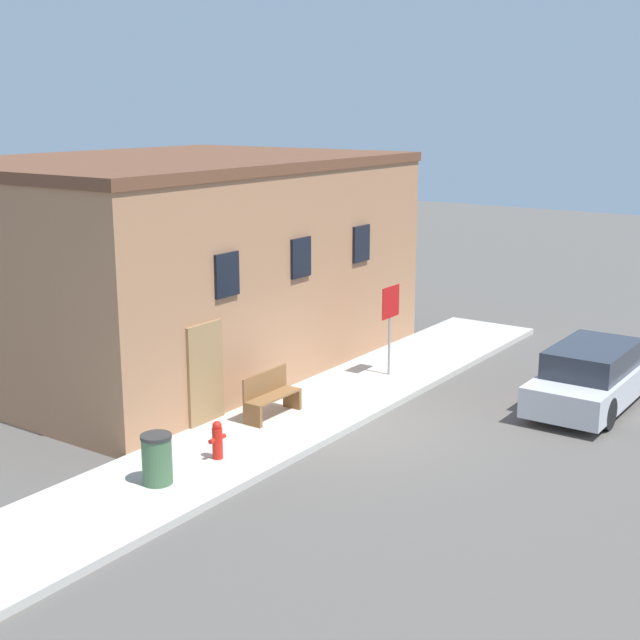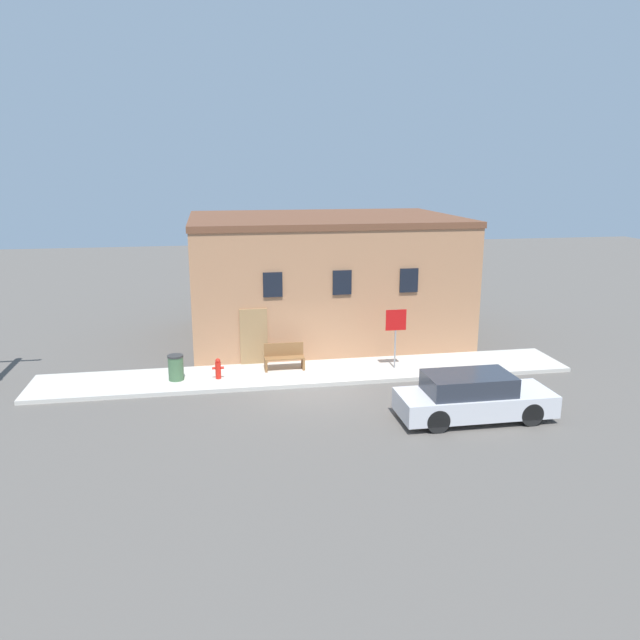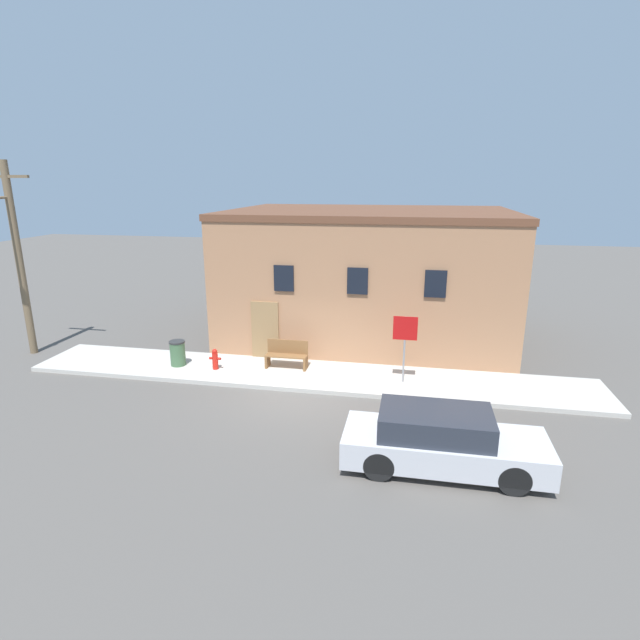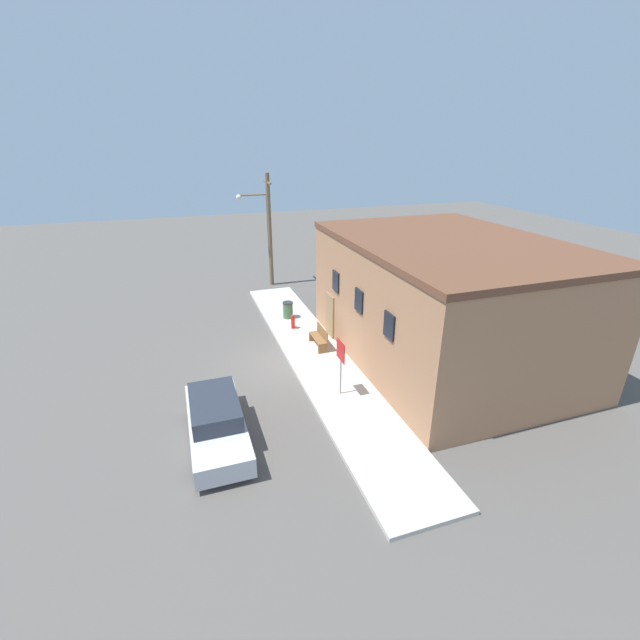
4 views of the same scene
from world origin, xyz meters
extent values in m
plane|color=#56514C|center=(0.00, 0.00, 0.00)|extent=(80.00, 80.00, 0.00)
cube|color=#BCB7AD|center=(0.00, 1.28, 0.07)|extent=(18.76, 2.56, 0.14)
cube|color=#A87551|center=(1.49, 6.48, 2.47)|extent=(10.90, 7.83, 4.95)
cube|color=brown|center=(1.49, 6.48, 5.07)|extent=(11.00, 7.93, 0.24)
cube|color=black|center=(-1.06, 2.53, 3.07)|extent=(0.70, 0.08, 0.90)
cube|color=black|center=(1.49, 2.53, 3.07)|extent=(0.70, 0.08, 0.90)
cube|color=black|center=(4.03, 2.53, 3.07)|extent=(0.70, 0.08, 0.90)
cube|color=#937047|center=(-1.79, 2.53, 1.10)|extent=(1.00, 0.08, 2.20)
cylinder|color=red|center=(-3.12, 1.07, 0.43)|extent=(0.19, 0.19, 0.58)
sphere|color=red|center=(-3.12, 1.07, 0.77)|extent=(0.17, 0.17, 0.17)
cylinder|color=red|center=(-3.27, 1.07, 0.52)|extent=(0.11, 0.09, 0.09)
cylinder|color=red|center=(-2.97, 1.07, 0.52)|extent=(0.11, 0.09, 0.09)
cylinder|color=gray|center=(3.15, 1.16, 1.22)|extent=(0.06, 0.06, 2.15)
cube|color=red|center=(3.15, 1.14, 1.92)|extent=(0.75, 0.02, 0.75)
cube|color=brown|center=(-1.45, 1.61, 0.36)|extent=(0.08, 0.44, 0.43)
cube|color=brown|center=(-0.11, 1.61, 0.36)|extent=(0.08, 0.44, 0.43)
cube|color=brown|center=(-0.78, 1.61, 0.59)|extent=(1.41, 0.44, 0.04)
cube|color=brown|center=(-0.78, 1.81, 0.85)|extent=(1.41, 0.04, 0.48)
cylinder|color=#426642|center=(-4.53, 1.19, 0.55)|extent=(0.51, 0.51, 0.81)
cylinder|color=#2D2D2D|center=(-4.53, 1.19, 0.98)|extent=(0.54, 0.54, 0.06)
cylinder|color=brown|center=(-10.69, 1.71, 3.50)|extent=(0.26, 0.26, 7.00)
cylinder|color=brown|center=(-10.69, 0.82, 5.74)|extent=(0.09, 1.78, 0.09)
sphere|color=silver|center=(-10.69, -0.07, 5.64)|extent=(0.32, 0.32, 0.32)
cube|color=brown|center=(-10.69, 1.71, 6.44)|extent=(1.80, 0.10, 0.10)
cylinder|color=black|center=(5.60, -2.69, 0.34)|extent=(0.68, 0.20, 0.68)
cylinder|color=black|center=(5.60, -4.16, 0.34)|extent=(0.68, 0.20, 0.68)
cylinder|color=black|center=(2.80, -2.69, 0.34)|extent=(0.68, 0.20, 0.68)
cylinder|color=black|center=(2.80, -4.16, 0.34)|extent=(0.68, 0.20, 0.68)
cube|color=silver|center=(4.20, -3.43, 0.51)|extent=(4.52, 1.67, 0.64)
cube|color=#282D38|center=(3.97, -3.43, 1.11)|extent=(2.48, 1.47, 0.56)
camera|label=1|loc=(-14.51, -9.11, 6.40)|focal=50.00mm
camera|label=2|loc=(-3.21, -19.43, 7.19)|focal=35.00mm
camera|label=3|loc=(3.35, -13.79, 6.32)|focal=28.00mm
camera|label=4|loc=(15.74, -3.90, 8.89)|focal=24.00mm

